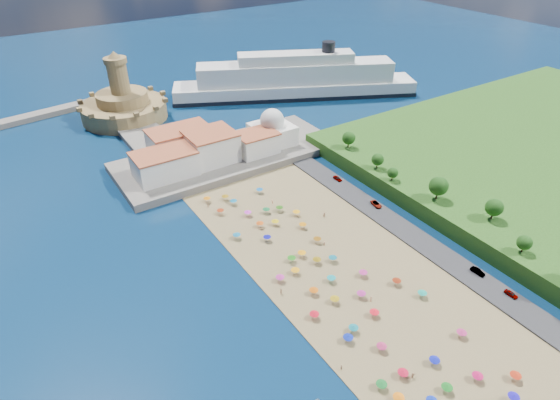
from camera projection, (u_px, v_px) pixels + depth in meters
ground at (315, 266)px, 135.34m from camera, size 700.00×700.00×0.00m
terrace at (228, 156)px, 190.64m from camera, size 90.00×36.00×3.00m
jetty at (147, 138)px, 205.42m from camera, size 18.00×70.00×2.40m
waterfront_buildings at (197, 149)px, 181.67m from camera, size 57.00×29.00×11.00m
domed_building at (272, 130)px, 194.37m from camera, size 16.00×16.00×15.00m
fortress at (124, 105)px, 223.64m from camera, size 40.00×40.00×32.40m
cruise_ship at (295, 81)px, 248.90m from camera, size 124.88×73.66×28.25m
beach_parasols at (337, 285)px, 125.68m from camera, size 32.34×115.81×2.20m
beachgoers at (311, 259)px, 136.48m from camera, size 34.74×87.62×1.85m
parked_cars at (406, 224)px, 150.70m from camera, size 2.97×76.82×1.38m
hillside_trees at (467, 204)px, 144.40m from camera, size 13.53×107.43×8.04m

